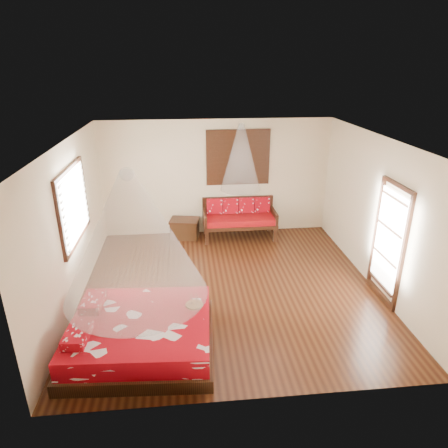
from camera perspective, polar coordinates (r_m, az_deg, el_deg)
The scene contains 10 objects.
room at distance 7.12m, azimuth 0.82°, elevation 0.67°, with size 5.54×5.54×2.84m.
bed at distance 6.28m, azimuth -11.85°, elevation -15.12°, with size 2.22×2.04×0.64m.
daybed at distance 9.70m, azimuth 2.17°, elevation 1.07°, with size 1.75×0.78×0.94m.
storage_chest at distance 9.78m, azimuth -5.63°, elevation -0.61°, with size 0.77×0.62×0.47m.
shutter_panel at distance 9.62m, azimuth 2.01°, elevation 9.48°, with size 1.52×0.06×1.32m.
window_left at distance 7.42m, azimuth -20.65°, elevation 2.56°, with size 0.10×1.74×1.34m.
glazed_door at distance 7.52m, azimuth 22.41°, elevation -2.62°, with size 0.08×1.02×2.16m.
wine_tray at distance 6.30m, azimuth -4.29°, elevation -11.09°, with size 0.27×0.27×0.22m.
mosquito_net_main at distance 5.48m, azimuth -12.95°, elevation -1.66°, with size 1.99×1.99×1.80m, color white.
mosquito_net_daybed at distance 9.15m, azimuth 2.42°, elevation 9.45°, with size 0.92×0.92×1.50m, color white.
Camera 1 is at (-0.78, -6.58, 4.01)m, focal length 32.00 mm.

